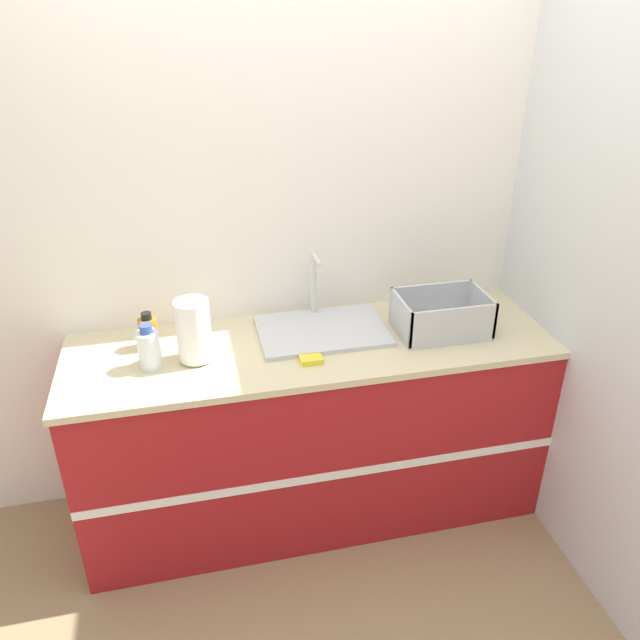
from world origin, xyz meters
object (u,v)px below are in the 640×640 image
at_px(paper_towel_roll, 194,331).
at_px(dish_rack, 441,318).
at_px(bottle_amber, 149,332).
at_px(bottle_clear, 149,349).
at_px(sink, 322,328).

distance_m(paper_towel_roll, dish_rack, 1.05).
xyz_separation_m(dish_rack, bottle_amber, (-1.23, 0.15, 0.01)).
xyz_separation_m(paper_towel_roll, dish_rack, (1.04, 0.00, -0.07)).
bearing_deg(bottle_amber, dish_rack, -6.86).
bearing_deg(bottle_amber, bottle_clear, -88.23).
distance_m(paper_towel_roll, bottle_clear, 0.18).
bearing_deg(dish_rack, bottle_clear, -179.31).
bearing_deg(sink, paper_towel_roll, -168.32).
xyz_separation_m(sink, bottle_clear, (-0.72, -0.13, 0.06)).
bearing_deg(dish_rack, paper_towel_roll, -179.91).
bearing_deg(bottle_clear, paper_towel_roll, 4.28).
distance_m(dish_rack, bottle_clear, 1.22).
height_order(paper_towel_roll, dish_rack, paper_towel_roll).
distance_m(bottle_clear, bottle_amber, 0.16).
bearing_deg(paper_towel_roll, bottle_clear, -175.72).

